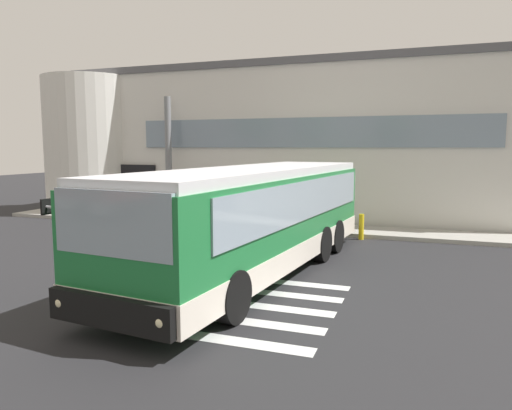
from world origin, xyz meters
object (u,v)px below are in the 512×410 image
at_px(passenger_near_column, 173,198).
at_px(safety_bollard_yellow, 361,227).
at_px(bus_main_foreground, 254,222).
at_px(entry_support_column, 169,157).
at_px(passenger_at_curb_edge, 209,199).
at_px(passenger_by_doorway, 191,199).

distance_m(passenger_near_column, safety_bollard_yellow, 7.86).
bearing_deg(bus_main_foreground, entry_support_column, 132.39).
xyz_separation_m(entry_support_column, passenger_at_curb_edge, (2.31, -0.76, -1.69)).
relative_size(entry_support_column, passenger_at_curb_edge, 3.13).
relative_size(passenger_by_doorway, safety_bollard_yellow, 1.86).
bearing_deg(safety_bollard_yellow, passenger_by_doorway, 173.26).
height_order(entry_support_column, passenger_near_column, entry_support_column).
bearing_deg(entry_support_column, passenger_at_curb_edge, -18.23).
bearing_deg(passenger_near_column, safety_bollard_yellow, -4.69).
relative_size(bus_main_foreground, safety_bollard_yellow, 11.86).
bearing_deg(passenger_by_doorway, entry_support_column, 148.50).
distance_m(entry_support_column, bus_main_foreground, 9.90).
relative_size(passenger_near_column, passenger_at_curb_edge, 1.00).
xyz_separation_m(entry_support_column, passenger_near_column, (0.82, -1.16, -1.65)).
bearing_deg(passenger_at_curb_edge, entry_support_column, 161.77).
bearing_deg(passenger_at_curb_edge, bus_main_foreground, -56.44).
xyz_separation_m(passenger_at_curb_edge, safety_bollard_yellow, (6.31, -1.04, -0.63)).
height_order(entry_support_column, passenger_at_curb_edge, entry_support_column).
height_order(bus_main_foreground, passenger_near_column, bus_main_foreground).
bearing_deg(passenger_near_column, entry_support_column, 125.29).
height_order(bus_main_foreground, safety_bollard_yellow, bus_main_foreground).
bearing_deg(safety_bollard_yellow, bus_main_foreground, -110.39).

